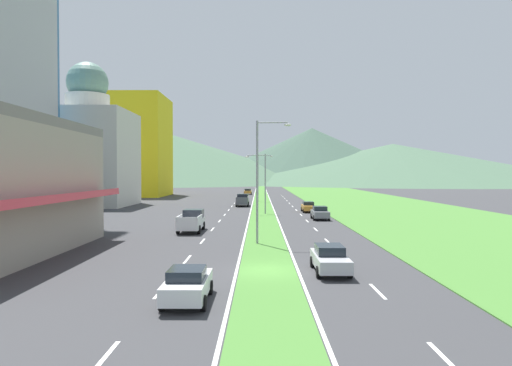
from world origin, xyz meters
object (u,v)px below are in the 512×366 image
street_lamp_far (260,175)px  pickup_truck_0 (192,221)px  pickup_truck_1 (243,200)px  car_0 (330,259)px  car_2 (320,213)px  street_lamp_mid (263,179)px  car_3 (308,207)px  car_4 (248,192)px  car_1 (187,284)px  street_lamp_near (261,174)px

street_lamp_far → pickup_truck_0: 45.12m
street_lamp_far → pickup_truck_1: size_ratio=1.70×
car_0 → pickup_truck_1: (-6.83, 51.43, 0.22)m
car_2 → pickup_truck_0: bearing=-50.9°
street_lamp_mid → car_0: (3.50, -36.18, -3.99)m
car_3 → pickup_truck_1: size_ratio=0.80×
car_3 → car_4: 54.48m
street_lamp_mid → car_3: 8.39m
pickup_truck_0 → car_1: bearing=-171.9°
car_3 → car_4: bearing=-169.4°
car_0 → street_lamp_near: bearing=-159.1°
car_2 → car_4: bearing=-170.8°
car_4 → car_0: bearing=-175.7°
street_lamp_near → pickup_truck_1: size_ratio=1.79×
street_lamp_mid → car_4: size_ratio=1.96×
street_lamp_mid → car_3: street_lamp_mid is taller
street_lamp_near → pickup_truck_1: 41.73m
street_lamp_near → street_lamp_mid: bearing=89.2°
street_lamp_far → street_lamp_mid: bearing=-89.1°
car_1 → car_4: 99.04m
street_lamp_mid → car_4: (-3.50, 56.92, -3.98)m
street_lamp_mid → car_3: size_ratio=1.88×
car_3 → street_lamp_mid: bearing=-62.7°
car_2 → car_3: car_2 is taller
street_lamp_near → street_lamp_mid: size_ratio=1.18×
car_0 → car_1: bearing=-49.8°
street_lamp_mid → pickup_truck_1: bearing=102.3°
car_1 → car_3: 46.61m
street_lamp_near → street_lamp_far: size_ratio=1.05×
car_4 → car_2: bearing=-170.8°
pickup_truck_0 → street_lamp_far: bearing=-8.4°
car_4 → pickup_truck_0: (-3.43, -75.25, 0.21)m
street_lamp_far → pickup_truck_0: size_ratio=1.70×
street_lamp_far → pickup_truck_0: (-6.53, -44.43, -4.31)m
car_4 → pickup_truck_1: pickup_truck_1 is taller
street_lamp_near → street_lamp_far: bearing=90.1°
street_lamp_far → car_1: 68.44m
car_1 → car_2: car_2 is taller
car_0 → car_1: (-7.04, -5.94, 0.00)m
street_lamp_far → pickup_truck_1: bearing=-105.1°
car_0 → car_2: size_ratio=1.10×
street_lamp_mid → street_lamp_near: bearing=-90.8°
car_3 → pickup_truck_1: (-9.89, 11.87, 0.23)m
street_lamp_near → pickup_truck_1: bearing=94.1°
street_lamp_far → car_1: (-3.14, -68.22, -4.52)m
car_3 → pickup_truck_1: pickup_truck_1 is taller
street_lamp_mid → pickup_truck_0: bearing=-110.7°
car_2 → pickup_truck_1: (-10.16, 22.39, 0.18)m
street_lamp_mid → car_1: bearing=-94.8°
car_4 → street_lamp_far: bearing=-174.3°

